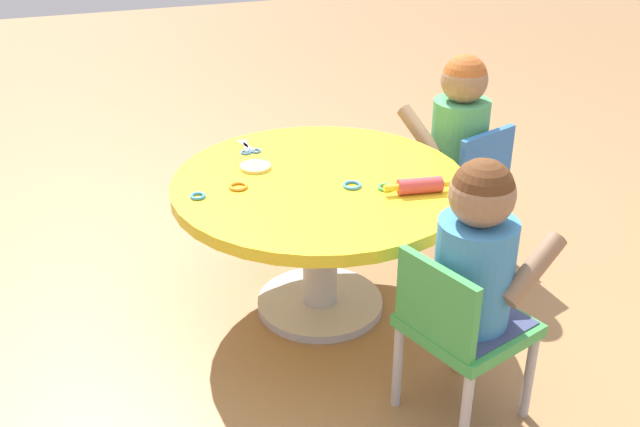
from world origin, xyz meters
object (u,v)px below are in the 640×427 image
at_px(child_chair_right, 462,182).
at_px(rolling_pin, 420,185).
at_px(craft_scissors, 249,149).
at_px(craft_table, 320,209).
at_px(seated_child_right, 459,123).
at_px(child_chair_left, 459,328).
at_px(seated_child_left, 477,251).

distance_m(child_chair_right, rolling_pin, 0.57).
bearing_deg(rolling_pin, craft_scissors, 39.45).
bearing_deg(rolling_pin, craft_table, 53.85).
xyz_separation_m(seated_child_right, rolling_pin, (-0.42, 0.36, -0.01)).
xyz_separation_m(child_chair_left, rolling_pin, (0.45, -0.08, 0.21)).
xyz_separation_m(craft_table, child_chair_left, (-0.64, -0.18, -0.08)).
bearing_deg(craft_table, craft_scissors, 26.29).
xyz_separation_m(seated_child_right, craft_scissors, (0.09, 0.78, -0.04)).
relative_size(child_chair_left, seated_child_left, 1.05).
height_order(craft_table, craft_scissors, craft_scissors).
bearing_deg(seated_child_right, craft_table, 109.90).
distance_m(child_chair_left, craft_scissors, 1.03).
height_order(seated_child_left, child_chair_right, seated_child_left).
height_order(seated_child_left, seated_child_right, same).
distance_m(child_chair_right, craft_scissors, 0.83).
distance_m(seated_child_left, seated_child_right, 0.94).
bearing_deg(seated_child_left, rolling_pin, -5.93).
relative_size(seated_child_left, seated_child_right, 1.00).
bearing_deg(seated_child_left, child_chair_right, -27.23).
relative_size(child_chair_left, child_chair_right, 1.00).
xyz_separation_m(seated_child_left, rolling_pin, (0.43, -0.05, -0.01)).
distance_m(craft_table, seated_child_left, 0.68).
bearing_deg(craft_scissors, seated_child_left, -158.34).
xyz_separation_m(child_chair_left, seated_child_right, (0.86, -0.44, 0.23)).
xyz_separation_m(seated_child_left, craft_scissors, (0.94, 0.37, -0.04)).
bearing_deg(child_chair_right, craft_table, 106.45).
height_order(child_chair_left, seated_child_right, seated_child_right).
xyz_separation_m(child_chair_left, seated_child_left, (0.01, -0.04, 0.23)).
bearing_deg(seated_child_right, craft_scissors, 83.21).
distance_m(seated_child_left, craft_scissors, 1.02).
xyz_separation_m(child_chair_right, seated_child_right, (0.04, 0.01, 0.23)).
height_order(seated_child_right, rolling_pin, seated_child_right).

